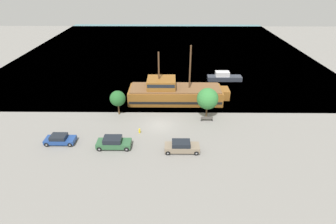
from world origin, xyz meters
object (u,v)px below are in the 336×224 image
(parked_car_curb_mid, at_px, (114,143))
(fire_hydrant, at_px, (140,131))
(moored_boat_dockside, at_px, (224,77))
(bench_promenade_east, at_px, (207,118))
(parked_car_curb_rear, at_px, (182,147))
(pirate_ship, at_px, (174,93))
(parked_car_curb_front, at_px, (60,139))

(parked_car_curb_mid, relative_size, fire_hydrant, 5.96)
(moored_boat_dockside, distance_m, parked_car_curb_mid, 31.18)
(fire_hydrant, relative_size, bench_promenade_east, 0.41)
(moored_boat_dockside, xyz_separation_m, fire_hydrant, (-16.07, -21.02, -0.32))
(moored_boat_dockside, relative_size, parked_car_curb_rear, 1.60)
(parked_car_curb_mid, xyz_separation_m, fire_hydrant, (3.09, 3.58, -0.37))
(pirate_ship, distance_m, fire_hydrant, 11.99)
(parked_car_curb_front, relative_size, parked_car_curb_mid, 0.89)
(parked_car_curb_mid, bearing_deg, moored_boat_dockside, 52.09)
(bench_promenade_east, bearing_deg, parked_car_curb_rear, -118.23)
(parked_car_curb_front, bearing_deg, parked_car_curb_rear, -5.74)
(bench_promenade_east, bearing_deg, pirate_ship, 125.41)
(pirate_ship, distance_m, bench_promenade_east, 8.84)
(pirate_ship, xyz_separation_m, parked_car_curb_rear, (0.81, -15.09, -0.87))
(pirate_ship, height_order, bench_promenade_east, pirate_ship)
(parked_car_curb_front, relative_size, bench_promenade_east, 2.19)
(fire_hydrant, height_order, bench_promenade_east, bench_promenade_east)
(pirate_ship, distance_m, parked_car_curb_front, 20.84)
(parked_car_curb_rear, bearing_deg, bench_promenade_east, 61.77)
(parked_car_curb_mid, height_order, fire_hydrant, parked_car_curb_mid)
(fire_hydrant, bearing_deg, pirate_ship, 64.04)
(pirate_ship, bearing_deg, fire_hydrant, -115.96)
(parked_car_curb_front, bearing_deg, pirate_ship, 40.09)
(moored_boat_dockside, height_order, parked_car_curb_front, moored_boat_dockside)
(parked_car_curb_rear, relative_size, fire_hydrant, 5.97)
(parked_car_curb_rear, bearing_deg, pirate_ship, 93.07)
(parked_car_curb_mid, bearing_deg, fire_hydrant, 49.17)
(moored_boat_dockside, relative_size, parked_car_curb_front, 1.80)
(parked_car_curb_front, distance_m, parked_car_curb_rear, 16.82)
(moored_boat_dockside, relative_size, bench_promenade_east, 3.93)
(parked_car_curb_mid, relative_size, bench_promenade_east, 2.45)
(pirate_ship, relative_size, fire_hydrant, 23.38)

